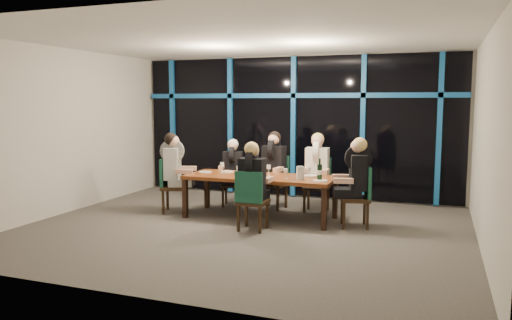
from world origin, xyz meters
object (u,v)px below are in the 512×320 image
object	(u,v)px
chair_far_mid	(275,179)
diner_end_right	(356,169)
diner_far_right	(317,161)
wine_bottle	(320,172)
diner_far_left	(233,163)
chair_far_left	(233,180)
chair_far_right	(317,181)
diner_far_mid	(273,159)
chair_end_right	(360,193)
diner_end_left	(174,161)
chair_end_left	(170,182)
diner_near_mid	(253,173)
chair_near_mid	(251,198)
dining_table	(260,180)
water_pitcher	(300,173)

from	to	relation	value
chair_far_mid	diner_end_right	world-z (taller)	diner_end_right
diner_far_right	wine_bottle	size ratio (longest dim) A/B	2.70
diner_far_left	chair_far_left	bearing A→B (deg)	90.00
diner_far_right	chair_far_right	bearing A→B (deg)	90.00
diner_far_left	wine_bottle	size ratio (longest dim) A/B	2.42
chair_far_mid	diner_far_mid	world-z (taller)	diner_far_mid
chair_end_right	diner_far_left	xyz separation A→B (m)	(-2.59, 0.81, 0.30)
diner_end_left	chair_far_left	bearing A→B (deg)	-55.77
chair_end_left	diner_near_mid	bearing A→B (deg)	-127.53
chair_far_mid	chair_near_mid	bearing A→B (deg)	-76.52
chair_near_mid	diner_far_right	world-z (taller)	diner_far_right
dining_table	chair_far_mid	xyz separation A→B (m)	(-0.02, 0.91, -0.12)
chair_far_right	diner_far_mid	xyz separation A→B (m)	(-0.84, -0.09, 0.40)
diner_far_mid	diner_far_left	bearing A→B (deg)	-170.49
chair_end_right	water_pitcher	xyz separation A→B (m)	(-0.97, -0.16, 0.30)
diner_end_left	chair_far_mid	bearing A→B (deg)	-75.72
chair_far_right	water_pitcher	bearing A→B (deg)	-94.41
diner_far_right	diner_end_left	distance (m)	2.61
diner_far_left	chair_end_right	bearing A→B (deg)	-30.39
chair_end_left	diner_end_left	world-z (taller)	diner_end_left
chair_end_right	water_pitcher	size ratio (longest dim) A/B	4.47
dining_table	water_pitcher	xyz separation A→B (m)	(0.77, -0.18, 0.18)
diner_end_left	diner_end_right	bearing A→B (deg)	-106.76
chair_end_left	wine_bottle	bearing A→B (deg)	-107.45
diner_near_mid	chair_far_right	bearing A→B (deg)	-111.01
diner_far_left	diner_far_mid	size ratio (longest dim) A/B	0.89
chair_end_left	diner_end_right	distance (m)	3.39
chair_far_left	diner_end_left	distance (m)	1.32
chair_end_right	chair_near_mid	size ratio (longest dim) A/B	1.04
chair_end_right	chair_far_left	bearing A→B (deg)	-124.34
diner_far_left	wine_bottle	world-z (taller)	diner_far_left
chair_far_right	chair_near_mid	size ratio (longest dim) A/B	1.04
chair_far_mid	chair_far_right	distance (m)	0.83
chair_far_left	diner_end_right	world-z (taller)	diner_end_right
chair_near_mid	water_pitcher	bearing A→B (deg)	-130.84
chair_far_mid	diner_end_left	size ratio (longest dim) A/B	1.03
dining_table	chair_near_mid	bearing A→B (deg)	-79.10
dining_table	chair_far_mid	size ratio (longest dim) A/B	2.59
diner_far_left	diner_far_right	distance (m)	1.67
diner_far_left	diner_end_right	world-z (taller)	diner_end_right
chair_near_mid	dining_table	bearing A→B (deg)	-79.71
chair_far_mid	diner_near_mid	size ratio (longest dim) A/B	1.07
dining_table	wine_bottle	size ratio (longest dim) A/B	7.22
chair_far_right	chair_near_mid	xyz separation A→B (m)	(-0.64, -1.80, -0.02)
diner_far_mid	diner_near_mid	bearing A→B (deg)	-75.56
diner_far_right	diner_far_mid	bearing A→B (deg)	178.32
diner_far_mid	diner_end_left	bearing A→B (deg)	-142.30
chair_far_left	diner_far_right	bearing A→B (deg)	-14.22
chair_far_left	diner_end_right	distance (m)	2.72
chair_far_mid	water_pitcher	world-z (taller)	chair_far_mid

